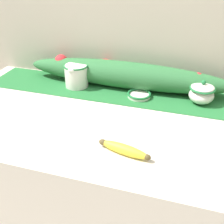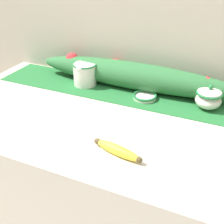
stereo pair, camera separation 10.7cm
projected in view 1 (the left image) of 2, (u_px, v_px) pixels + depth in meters
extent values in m
cube|color=beige|center=(108.00, 193.00, 1.36)|extent=(1.45, 0.73, 0.87)
cube|color=#B7AD99|center=(133.00, 13.00, 1.29)|extent=(2.25, 0.04, 2.40)
cube|color=#236B33|center=(122.00, 92.00, 1.33)|extent=(1.34, 0.25, 0.00)
cylinder|color=white|center=(76.00, 76.00, 1.36)|extent=(0.11, 0.11, 0.11)
torus|color=#1E7038|center=(76.00, 66.00, 1.33)|extent=(0.12, 0.12, 0.01)
torus|color=white|center=(82.00, 69.00, 1.41)|extent=(0.06, 0.01, 0.06)
ellipsoid|color=white|center=(71.00, 70.00, 1.29)|extent=(0.03, 0.02, 0.02)
ellipsoid|color=white|center=(201.00, 95.00, 1.22)|extent=(0.11, 0.11, 0.07)
torus|color=#1E7038|center=(203.00, 88.00, 1.20)|extent=(0.11, 0.11, 0.01)
ellipsoid|color=white|center=(203.00, 87.00, 1.20)|extent=(0.10, 0.10, 0.02)
sphere|color=#1E7038|center=(204.00, 82.00, 1.19)|extent=(0.02, 0.02, 0.02)
cylinder|color=white|center=(139.00, 96.00, 1.28)|extent=(0.10, 0.10, 0.01)
torus|color=#1E7038|center=(139.00, 94.00, 1.28)|extent=(0.11, 0.11, 0.01)
ellipsoid|color=yellow|center=(124.00, 150.00, 0.93)|extent=(0.18, 0.07, 0.04)
ellipsoid|color=brown|center=(103.00, 142.00, 0.96)|extent=(0.04, 0.03, 0.02)
ellipsoid|color=brown|center=(147.00, 157.00, 0.89)|extent=(0.03, 0.02, 0.02)
cube|color=silver|center=(206.00, 124.00, 1.09)|extent=(0.13, 0.03, 0.00)
ellipsoid|color=#2D6B38|center=(126.00, 75.00, 1.35)|extent=(1.01, 0.14, 0.13)
sphere|color=red|center=(61.00, 61.00, 1.42)|extent=(0.07, 0.07, 0.07)
sphere|color=red|center=(105.00, 67.00, 1.38)|extent=(0.08, 0.08, 0.08)
sphere|color=red|center=(146.00, 73.00, 1.33)|extent=(0.05, 0.05, 0.05)
sphere|color=red|center=(198.00, 79.00, 1.26)|extent=(0.06, 0.06, 0.06)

